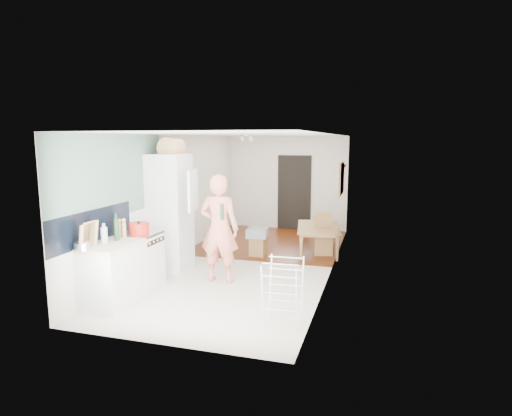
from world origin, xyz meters
The scene contains 32 objects.
room_shell centered at (0.00, 0.00, 1.25)m, with size 3.20×7.00×2.50m, color white, non-canonical shape.
floor centered at (0.00, 0.00, 0.00)m, with size 3.20×7.00×0.01m, color beige.
wood_floor_overlay centered at (0.00, 1.85, 0.01)m, with size 3.20×3.30×0.01m, color #5C2C0D.
sage_wall_panel centered at (-1.59, -2.00, 1.85)m, with size 0.02×3.00×1.30m, color slate.
tile_splashback centered at (-1.59, -2.55, 1.15)m, with size 0.02×1.90×0.50m, color black.
doorway_recess centered at (0.20, 3.48, 1.00)m, with size 0.90×0.04×2.00m, color black.
base_cabinet centered at (-1.30, -2.55, 0.43)m, with size 0.60×0.90×0.86m, color white.
worktop centered at (-1.30, -2.55, 0.89)m, with size 0.62×0.92×0.06m, color beige.
range_cooker centered at (-1.30, -1.80, 0.44)m, with size 0.60×0.60×0.88m, color white.
cooker_top centered at (-1.30, -1.80, 0.90)m, with size 0.60×0.60×0.04m, color silver.
fridge_housing centered at (-1.27, -0.78, 1.07)m, with size 0.66×0.66×2.15m, color white.
fridge_door centered at (-0.66, -1.08, 1.55)m, with size 0.56×0.04×0.70m, color white.
fridge_interior centered at (-0.96, -0.78, 1.55)m, with size 0.02×0.52×0.66m, color white.
pinboard centered at (1.58, 1.90, 1.55)m, with size 0.03×0.90×0.70m, color tan.
pinboard_frame centered at (1.57, 1.90, 1.55)m, with size 0.01×0.94×0.74m, color #A0763F.
wall_sconce centered at (1.54, 2.55, 1.75)m, with size 0.18×0.18×0.16m, color #691109.
person centered at (-0.16, -1.14, 1.09)m, with size 0.79×0.52×2.18m, color #F7856B.
dining_table centered at (1.20, 1.30, 0.23)m, with size 1.34×0.74×0.47m, color #A0763F.
dining_chair centered at (1.30, 1.10, 0.45)m, with size 0.38×0.38×0.89m, color #A0763F, non-canonical shape.
stool centered at (0.02, 0.60, 0.20)m, with size 0.31×0.31×0.40m, color #A0763F, non-canonical shape.
grey_drape centered at (0.00, 0.59, 0.50)m, with size 0.41×0.41×0.19m, color gray.
drying_rack centered at (1.26, -2.57, 0.45)m, with size 0.46×0.42×0.90m, color white, non-canonical shape.
bread_bin centered at (-1.22, -0.73, 2.26)m, with size 0.41×0.38×0.21m, color tan, non-canonical shape.
red_casserole centered at (-1.22, -1.91, 1.02)m, with size 0.32×0.32×0.19m, color red.
steel_pan centered at (-1.44, -2.98, 0.97)m, with size 0.22×0.22×0.11m, color silver.
held_bottle centered at (-0.06, -1.28, 1.24)m, with size 0.06×0.06×0.26m, color #1D401F.
bottle_a centered at (-1.32, -2.36, 1.08)m, with size 0.07×0.07×0.31m, color #1D401F.
bottle_b centered at (-1.45, -2.18, 1.07)m, with size 0.07×0.07×0.31m, color #1D401F.
bottle_c centered at (-1.40, -2.55, 1.04)m, with size 0.10×0.10×0.23m, color silver.
pepper_mill_front centered at (-1.44, -2.12, 1.03)m, with size 0.06×0.06×0.22m, color tan.
pepper_mill_back centered at (-1.33, -2.15, 1.04)m, with size 0.06×0.06×0.23m, color tan.
chopping_boards centered at (-1.41, -2.88, 1.11)m, with size 0.04×0.28×0.38m, color tan, non-canonical shape.
Camera 1 is at (2.41, -7.74, 2.40)m, focal length 30.00 mm.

